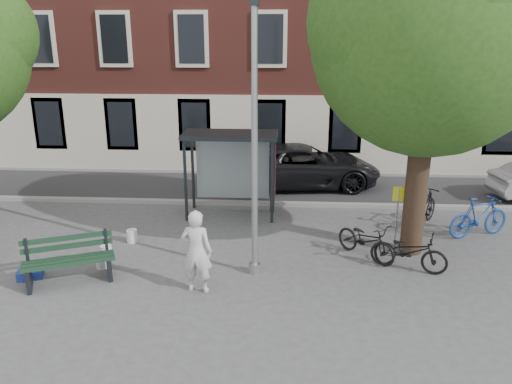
{
  "coord_description": "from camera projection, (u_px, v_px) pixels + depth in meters",
  "views": [
    {
      "loc": [
        0.71,
        -10.78,
        5.39
      ],
      "look_at": [
        -0.09,
        1.98,
        1.4
      ],
      "focal_mm": 35.0,
      "sensor_mm": 36.0,
      "label": 1
    }
  ],
  "objects": [
    {
      "name": "curb_far",
      "position": [
        269.0,
        172.0,
        20.47
      ],
      "size": [
        40.0,
        0.25,
        0.12
      ],
      "primitive_type": "cube",
      "color": "gray",
      "rests_on": "ground"
    },
    {
      "name": "road",
      "position": [
        267.0,
        188.0,
        18.58
      ],
      "size": [
        40.0,
        4.0,
        0.01
      ],
      "primitive_type": "cube",
      "color": "#28282B",
      "rests_on": "ground"
    },
    {
      "name": "curb_near",
      "position": [
        264.0,
        203.0,
        16.66
      ],
      "size": [
        40.0,
        0.25,
        0.12
      ],
      "primitive_type": "cube",
      "color": "gray",
      "rests_on": "ground"
    },
    {
      "name": "ground",
      "position": [
        255.0,
        273.0,
        11.92
      ],
      "size": [
        90.0,
        90.0,
        0.0
      ],
      "primitive_type": "plane",
      "color": "#4C4C4F",
      "rests_on": "ground"
    },
    {
      "name": "tree_right",
      "position": [
        434.0,
        26.0,
        11.32
      ],
      "size": [
        5.76,
        5.6,
        8.2
      ],
      "color": "black",
      "rests_on": "ground"
    },
    {
      "name": "bucket_c",
      "position": [
        102.0,
        261.0,
        12.12
      ],
      "size": [
        0.34,
        0.34,
        0.36
      ],
      "primitive_type": "cylinder",
      "rotation": [
        0.0,
        0.0,
        0.26
      ],
      "color": "silver",
      "rests_on": "ground"
    },
    {
      "name": "bike_d",
      "position": [
        424.0,
        208.0,
        14.7
      ],
      "size": [
        1.48,
        1.84,
        1.12
      ],
      "primitive_type": "imported",
      "rotation": [
        0.0,
        0.0,
        2.55
      ],
      "color": "black",
      "rests_on": "ground"
    },
    {
      "name": "bike_a",
      "position": [
        409.0,
        251.0,
        11.94
      ],
      "size": [
        1.93,
        1.26,
        0.96
      ],
      "primitive_type": "imported",
      "rotation": [
        0.0,
        0.0,
        1.19
      ],
      "color": "black",
      "rests_on": "ground"
    },
    {
      "name": "car_dark",
      "position": [
        304.0,
        166.0,
        18.6
      ],
      "size": [
        5.92,
        3.25,
        1.57
      ],
      "primitive_type": "imported",
      "rotation": [
        0.0,
        0.0,
        1.69
      ],
      "color": "black",
      "rests_on": "ground"
    },
    {
      "name": "notice_sign",
      "position": [
        398.0,
        205.0,
        12.94
      ],
      "size": [
        0.3,
        0.04,
        1.71
      ],
      "rotation": [
        0.0,
        0.0,
        -0.03
      ],
      "color": "#9EA0A3",
      "rests_on": "ground"
    },
    {
      "name": "bike_c",
      "position": [
        366.0,
        240.0,
        12.6
      ],
      "size": [
        1.67,
        1.79,
        0.95
      ],
      "primitive_type": "imported",
      "rotation": [
        0.0,
        0.0,
        0.71
      ],
      "color": "black",
      "rests_on": "ground"
    },
    {
      "name": "bike_b",
      "position": [
        479.0,
        217.0,
        13.92
      ],
      "size": [
        2.0,
        1.23,
        1.17
      ],
      "primitive_type": "imported",
      "rotation": [
        0.0,
        0.0,
        1.95
      ],
      "color": "navy",
      "rests_on": "ground"
    },
    {
      "name": "bus_shelter",
      "position": [
        244.0,
        155.0,
        15.29
      ],
      "size": [
        2.85,
        1.45,
        2.62
      ],
      "color": "#1E2328",
      "rests_on": "ground"
    },
    {
      "name": "blue_crate",
      "position": [
        30.0,
        274.0,
        11.63
      ],
      "size": [
        0.65,
        0.56,
        0.2
      ],
      "primitive_type": "cube",
      "rotation": [
        0.0,
        0.0,
        0.34
      ],
      "color": "#203796",
      "rests_on": "ground"
    },
    {
      "name": "lamppost",
      "position": [
        255.0,
        159.0,
        11.09
      ],
      "size": [
        0.28,
        0.35,
        6.11
      ],
      "color": "#9EA0A3",
      "rests_on": "ground"
    },
    {
      "name": "bench",
      "position": [
        69.0,
        262.0,
        11.36
      ],
      "size": [
        2.09,
        1.38,
        1.03
      ],
      "rotation": [
        0.0,
        0.0,
        0.42
      ],
      "color": "#1E2328",
      "rests_on": "ground"
    },
    {
      "name": "painter",
      "position": [
        197.0,
        251.0,
        10.81
      ],
      "size": [
        0.73,
        0.53,
        1.88
      ],
      "primitive_type": "imported",
      "rotation": [
        0.0,
        0.0,
        3.03
      ],
      "color": "silver",
      "rests_on": "ground"
    },
    {
      "name": "bucket_a",
      "position": [
        106.0,
        252.0,
        12.6
      ],
      "size": [
        0.32,
        0.32,
        0.36
      ],
      "primitive_type": "cylinder",
      "rotation": [
        0.0,
        0.0,
        -0.16
      ],
      "color": "white",
      "rests_on": "ground"
    },
    {
      "name": "bucket_b",
      "position": [
        132.0,
        236.0,
        13.63
      ],
      "size": [
        0.37,
        0.37,
        0.36
      ],
      "primitive_type": "cylinder",
      "rotation": [
        0.0,
        0.0,
        -0.43
      ],
      "color": "white",
      "rests_on": "ground"
    }
  ]
}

